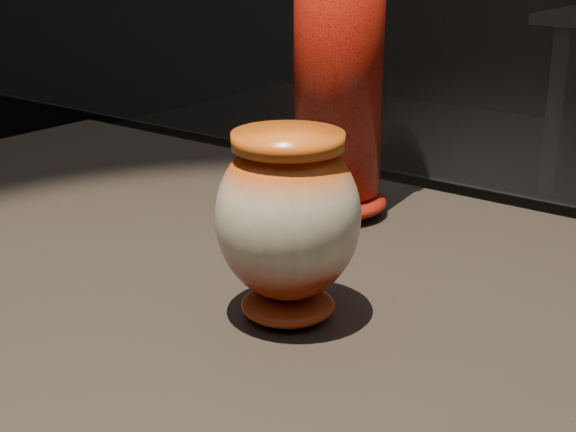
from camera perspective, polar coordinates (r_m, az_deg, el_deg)
name	(u,v)px	position (r m, az deg, el deg)	size (l,w,h in m)	color
main_vase	(288,219)	(0.76, 0.00, -0.24)	(0.14, 0.14, 0.19)	maroon
tall_vase	(339,57)	(1.03, 3.63, 11.20)	(0.15, 0.15, 0.43)	#AF220B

